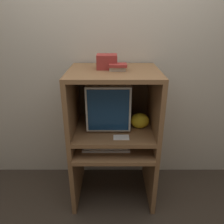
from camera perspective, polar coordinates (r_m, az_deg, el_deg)
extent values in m
plane|color=#3D3328|center=(2.36, 0.39, -25.13)|extent=(12.00, 12.00, 0.00)
cube|color=beige|center=(2.32, 0.36, 11.77)|extent=(6.00, 0.06, 2.60)
cube|color=brown|center=(2.41, -9.08, -13.99)|extent=(0.04, 0.65, 0.63)
cube|color=brown|center=(2.41, 9.77, -13.96)|extent=(0.04, 0.65, 0.63)
cube|color=brown|center=(2.10, 0.40, -10.00)|extent=(0.73, 0.43, 0.04)
cube|color=brown|center=(2.19, -9.73, -5.76)|extent=(0.04, 0.65, 0.16)
cube|color=brown|center=(2.20, 10.47, -5.74)|extent=(0.04, 0.65, 0.16)
cube|color=brown|center=(2.13, 0.39, -4.40)|extent=(0.73, 0.65, 0.04)
cube|color=brown|center=(2.05, -10.41, 3.06)|extent=(0.04, 0.65, 0.56)
cube|color=brown|center=(2.05, 11.20, 3.05)|extent=(0.04, 0.65, 0.56)
cube|color=brown|center=(1.94, 0.43, 10.38)|extent=(0.73, 0.65, 0.04)
cube|color=#48321E|center=(2.31, 0.35, 5.82)|extent=(0.73, 0.01, 0.56)
cylinder|color=beige|center=(2.19, -0.88, -2.84)|extent=(0.22, 0.22, 0.02)
cube|color=beige|center=(2.10, -0.92, 2.53)|extent=(0.40, 0.40, 0.42)
cube|color=navy|center=(1.91, -1.00, 0.38)|extent=(0.36, 0.01, 0.38)
cube|color=beige|center=(2.09, -1.53, -9.18)|extent=(0.44, 0.16, 0.02)
cube|color=silver|center=(2.08, -1.53, -8.88)|extent=(0.41, 0.13, 0.01)
ellipsoid|color=#28282B|center=(2.10, 6.11, -9.13)|extent=(0.06, 0.04, 0.03)
ellipsoid|color=gold|center=(2.11, 7.26, -2.27)|extent=(0.18, 0.13, 0.14)
cube|color=beige|center=(1.92, 1.40, 11.35)|extent=(0.14, 0.10, 0.04)
cube|color=maroon|center=(1.90, 1.52, 12.15)|extent=(0.15, 0.12, 0.02)
cube|color=white|center=(1.95, 2.41, -6.63)|extent=(0.14, 0.09, 0.00)
cube|color=maroon|center=(1.98, -1.36, 13.02)|extent=(0.18, 0.15, 0.12)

